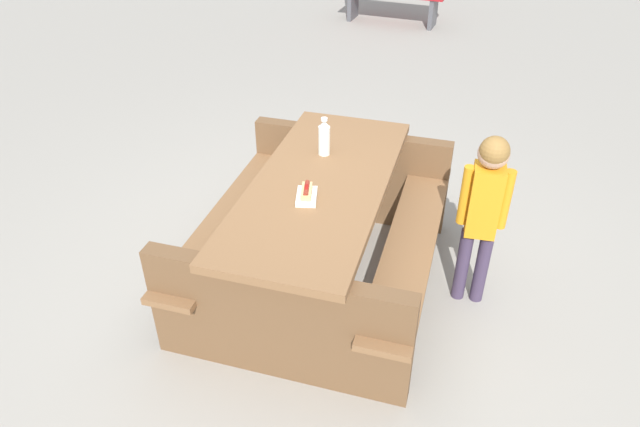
{
  "coord_description": "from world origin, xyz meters",
  "views": [
    {
      "loc": [
        2.65,
        1.07,
        2.49
      ],
      "look_at": [
        0.0,
        0.0,
        0.52
      ],
      "focal_mm": 32.36,
      "sensor_mm": 36.0,
      "label": 1
    }
  ],
  "objects_px": {
    "soda_bottle": "(324,138)",
    "child_in_coat": "(485,201)",
    "picnic_table": "(320,224)",
    "hotdog_tray": "(306,194)"
  },
  "relations": [
    {
      "from": "soda_bottle",
      "to": "child_in_coat",
      "type": "bearing_deg",
      "value": 82.89
    },
    {
      "from": "picnic_table",
      "to": "hotdog_tray",
      "type": "height_order",
      "value": "hotdog_tray"
    },
    {
      "from": "picnic_table",
      "to": "child_in_coat",
      "type": "xyz_separation_m",
      "value": [
        -0.19,
        0.92,
        0.28
      ]
    },
    {
      "from": "soda_bottle",
      "to": "child_in_coat",
      "type": "height_order",
      "value": "child_in_coat"
    },
    {
      "from": "hotdog_tray",
      "to": "child_in_coat",
      "type": "relative_size",
      "value": 0.18
    },
    {
      "from": "soda_bottle",
      "to": "hotdog_tray",
      "type": "xyz_separation_m",
      "value": [
        0.52,
        0.1,
        -0.08
      ]
    },
    {
      "from": "hotdog_tray",
      "to": "child_in_coat",
      "type": "bearing_deg",
      "value": 112.95
    },
    {
      "from": "picnic_table",
      "to": "child_in_coat",
      "type": "bearing_deg",
      "value": 101.84
    },
    {
      "from": "hotdog_tray",
      "to": "picnic_table",
      "type": "bearing_deg",
      "value": 178.99
    },
    {
      "from": "soda_bottle",
      "to": "picnic_table",
      "type": "bearing_deg",
      "value": 17.53
    }
  ]
}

